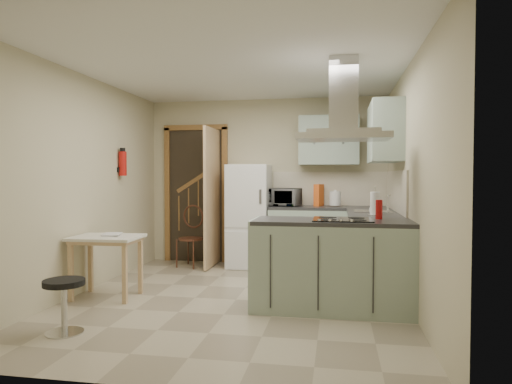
% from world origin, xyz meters
% --- Properties ---
extents(floor, '(4.20, 4.20, 0.00)m').
position_xyz_m(floor, '(0.00, 0.00, 0.00)').
color(floor, tan).
rests_on(floor, ground).
extents(ceiling, '(4.20, 4.20, 0.00)m').
position_xyz_m(ceiling, '(0.00, 0.00, 2.50)').
color(ceiling, silver).
rests_on(ceiling, back_wall).
extents(back_wall, '(3.60, 0.00, 3.60)m').
position_xyz_m(back_wall, '(0.00, 2.10, 1.25)').
color(back_wall, '#BFB794').
rests_on(back_wall, floor).
extents(left_wall, '(0.00, 4.20, 4.20)m').
position_xyz_m(left_wall, '(-1.80, 0.00, 1.25)').
color(left_wall, '#BFB794').
rests_on(left_wall, floor).
extents(right_wall, '(0.00, 4.20, 4.20)m').
position_xyz_m(right_wall, '(1.80, 0.00, 1.25)').
color(right_wall, '#BFB794').
rests_on(right_wall, floor).
extents(doorway, '(1.10, 0.12, 2.10)m').
position_xyz_m(doorway, '(-1.10, 2.07, 1.05)').
color(doorway, brown).
rests_on(doorway, floor).
extents(fridge, '(0.60, 0.60, 1.50)m').
position_xyz_m(fridge, '(-0.20, 1.80, 0.75)').
color(fridge, white).
rests_on(fridge, floor).
extents(counter_back, '(1.08, 0.60, 0.90)m').
position_xyz_m(counter_back, '(0.66, 1.80, 0.45)').
color(counter_back, '#9EB2A0').
rests_on(counter_back, floor).
extents(counter_right, '(0.60, 1.95, 0.90)m').
position_xyz_m(counter_right, '(1.50, 1.12, 0.45)').
color(counter_right, '#9EB2A0').
rests_on(counter_right, floor).
extents(splashback, '(1.68, 0.02, 0.50)m').
position_xyz_m(splashback, '(0.96, 2.09, 1.15)').
color(splashback, beige).
rests_on(splashback, counter_back).
extents(wall_cabinet_back, '(0.85, 0.35, 0.70)m').
position_xyz_m(wall_cabinet_back, '(0.95, 1.93, 1.85)').
color(wall_cabinet_back, '#9EB2A0').
rests_on(wall_cabinet_back, back_wall).
extents(wall_cabinet_right, '(0.35, 0.90, 0.70)m').
position_xyz_m(wall_cabinet_right, '(1.62, 0.85, 1.85)').
color(wall_cabinet_right, '#9EB2A0').
rests_on(wall_cabinet_right, right_wall).
extents(peninsula, '(1.55, 0.65, 0.90)m').
position_xyz_m(peninsula, '(1.02, -0.18, 0.45)').
color(peninsula, '#9EB2A0').
rests_on(peninsula, floor).
extents(hob, '(0.58, 0.50, 0.01)m').
position_xyz_m(hob, '(1.12, -0.18, 0.91)').
color(hob, black).
rests_on(hob, peninsula).
extents(extractor_hood, '(0.90, 0.55, 0.10)m').
position_xyz_m(extractor_hood, '(1.12, -0.18, 1.72)').
color(extractor_hood, silver).
rests_on(extractor_hood, ceiling).
extents(sink, '(0.45, 0.40, 0.01)m').
position_xyz_m(sink, '(1.50, 0.95, 0.91)').
color(sink, silver).
rests_on(sink, counter_right).
extents(fire_extinguisher, '(0.10, 0.10, 0.32)m').
position_xyz_m(fire_extinguisher, '(-1.74, 0.90, 1.50)').
color(fire_extinguisher, '#B2140F').
rests_on(fire_extinguisher, left_wall).
extents(drop_leaf_table, '(0.74, 0.57, 0.68)m').
position_xyz_m(drop_leaf_table, '(-1.42, -0.16, 0.34)').
color(drop_leaf_table, tan).
rests_on(drop_leaf_table, floor).
extents(bentwood_chair, '(0.45, 0.45, 0.82)m').
position_xyz_m(bentwood_chair, '(-1.05, 1.64, 0.41)').
color(bentwood_chair, '#4C2919').
rests_on(bentwood_chair, floor).
extents(stool, '(0.36, 0.36, 0.46)m').
position_xyz_m(stool, '(-1.21, -1.28, 0.23)').
color(stool, black).
rests_on(stool, floor).
extents(microwave, '(0.53, 0.41, 0.26)m').
position_xyz_m(microwave, '(0.30, 1.83, 1.03)').
color(microwave, black).
rests_on(microwave, counter_back).
extents(kettle, '(0.21, 0.21, 0.24)m').
position_xyz_m(kettle, '(1.04, 1.78, 1.02)').
color(kettle, silver).
rests_on(kettle, counter_back).
extents(cereal_box, '(0.15, 0.23, 0.32)m').
position_xyz_m(cereal_box, '(0.81, 1.93, 1.06)').
color(cereal_box, orange).
rests_on(cereal_box, counter_back).
extents(soap_bottle, '(0.10, 0.11, 0.20)m').
position_xyz_m(soap_bottle, '(1.55, 1.41, 1.00)').
color(soap_bottle, '#A9AAB5').
rests_on(soap_bottle, counter_right).
extents(paper_towel, '(0.11, 0.11, 0.27)m').
position_xyz_m(paper_towel, '(1.48, 0.41, 1.04)').
color(paper_towel, silver).
rests_on(paper_towel, counter_right).
extents(cup, '(0.13, 0.13, 0.08)m').
position_xyz_m(cup, '(1.48, 0.46, 0.94)').
color(cup, silver).
rests_on(cup, counter_right).
extents(red_bottle, '(0.09, 0.09, 0.19)m').
position_xyz_m(red_bottle, '(1.49, -0.02, 1.00)').
color(red_bottle, red).
rests_on(red_bottle, peninsula).
extents(book, '(0.25, 0.30, 0.11)m').
position_xyz_m(book, '(-1.48, -0.12, 0.74)').
color(book, brown).
rests_on(book, drop_leaf_table).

